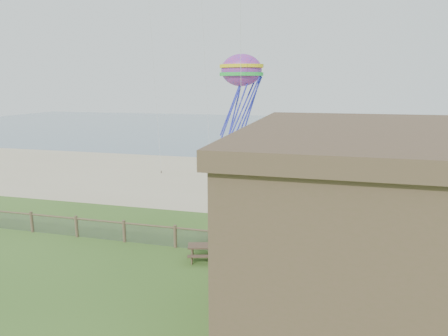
{
  "coord_description": "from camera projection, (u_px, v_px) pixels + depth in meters",
  "views": [
    {
      "loc": [
        7.56,
        -12.72,
        8.53
      ],
      "look_at": [
        2.16,
        8.0,
        4.05
      ],
      "focal_mm": 32.0,
      "sensor_mm": 36.0,
      "label": 1
    }
  ],
  "objects": [
    {
      "name": "ground",
      "position": [
        120.0,
        306.0,
        15.66
      ],
      "size": [
        160.0,
        160.0,
        0.0
      ],
      "primitive_type": "plane",
      "color": "#37581E",
      "rests_on": "ground"
    },
    {
      "name": "ocean",
      "position": [
        288.0,
        129.0,
        78.18
      ],
      "size": [
        160.0,
        68.0,
        0.02
      ],
      "primitive_type": "cube",
      "color": "slate",
      "rests_on": "ground"
    },
    {
      "name": "sand_beach",
      "position": [
        240.0,
        180.0,
        36.5
      ],
      "size": [
        72.0,
        20.0,
        0.02
      ],
      "primitive_type": "cube",
      "color": "#BEAE89",
      "rests_on": "ground"
    },
    {
      "name": "octopus_kite",
      "position": [
        241.0,
        94.0,
        29.64
      ],
      "size": [
        3.45,
        2.56,
        6.76
      ],
      "primitive_type": null,
      "rotation": [
        0.0,
        0.0,
        -0.08
      ],
      "color": "#FF2857"
    },
    {
      "name": "picnic_table",
      "position": [
        207.0,
        252.0,
        19.81
      ],
      "size": [
        2.2,
        1.89,
        0.79
      ],
      "primitive_type": null,
      "rotation": [
        0.0,
        0.0,
        0.28
      ],
      "color": "brown",
      "rests_on": "ground"
    },
    {
      "name": "chainlink_fence",
      "position": [
        175.0,
        238.0,
        21.23
      ],
      "size": [
        36.2,
        0.2,
        1.25
      ],
      "primitive_type": null,
      "color": "brown",
      "rests_on": "ground"
    }
  ]
}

